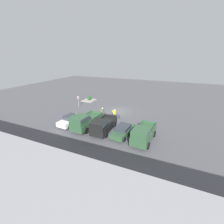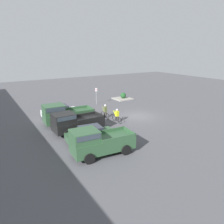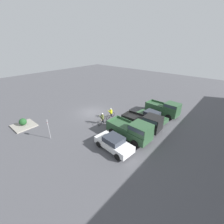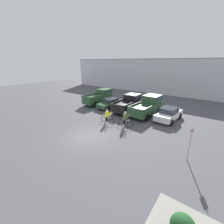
{
  "view_description": "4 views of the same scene",
  "coord_description": "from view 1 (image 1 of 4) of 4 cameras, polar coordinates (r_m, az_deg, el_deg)",
  "views": [
    {
      "loc": [
        -9.47,
        25.11,
        9.95
      ],
      "look_at": [
        -0.31,
        3.98,
        1.2
      ],
      "focal_mm": 24.0,
      "sensor_mm": 36.0,
      "label": 1
    },
    {
      "loc": [
        -20.45,
        16.34,
        8.06
      ],
      "look_at": [
        -0.31,
        3.98,
        1.2
      ],
      "focal_mm": 35.0,
      "sensor_mm": 36.0,
      "label": 2
    },
    {
      "loc": [
        14.27,
        16.6,
        10.3
      ],
      "look_at": [
        -0.31,
        3.98,
        1.2
      ],
      "focal_mm": 24.0,
      "sensor_mm": 36.0,
      "label": 3
    },
    {
      "loc": [
        9.08,
        -8.59,
        6.51
      ],
      "look_at": [
        -0.31,
        3.98,
        1.2
      ],
      "focal_mm": 24.0,
      "sensor_mm": 36.0,
      "label": 4
    }
  ],
  "objects": [
    {
      "name": "cyclist_1",
      "position": [
        25.11,
        1.05,
        -0.63
      ],
      "size": [
        1.83,
        0.46,
        1.59
      ],
      "color": "black",
      "rests_on": "ground_plane"
    },
    {
      "name": "shrub",
      "position": [
        35.5,
        -8.63,
        5.32
      ],
      "size": [
        0.93,
        0.93,
        0.93
      ],
      "color": "#1E4C23",
      "rests_on": "curb_island"
    },
    {
      "name": "fire_lane_sign",
      "position": [
        30.43,
        -12.71,
        4.22
      ],
      "size": [
        0.17,
        0.27,
        2.54
      ],
      "color": "#9E9EA3",
      "rests_on": "ground_plane"
    },
    {
      "name": "pickup_truck_0",
      "position": [
        18.47,
        11.76,
        -8.11
      ],
      "size": [
        2.44,
        5.08,
        2.25
      ],
      "color": "#2D5133",
      "rests_on": "ground_plane"
    },
    {
      "name": "ground_plane",
      "position": [
        28.62,
        2.6,
        0.44
      ],
      "size": [
        80.0,
        80.0,
        0.0
      ],
      "primitive_type": "plane",
      "color": "#4C4C51"
    },
    {
      "name": "pickup_truck_2",
      "position": [
        21.61,
        -10.36,
        -3.42
      ],
      "size": [
        2.54,
        5.48,
        2.34
      ],
      "color": "#2D5133",
      "rests_on": "ground_plane"
    },
    {
      "name": "sedan_0",
      "position": [
        19.9,
        4.25,
        -7.0
      ],
      "size": [
        2.24,
        4.54,
        1.38
      ],
      "color": "#2D5133",
      "rests_on": "ground_plane"
    },
    {
      "name": "sedan_1",
      "position": [
        23.66,
        -15.34,
        -2.88
      ],
      "size": [
        2.26,
        4.39,
        1.49
      ],
      "color": "white",
      "rests_on": "ground_plane"
    },
    {
      "name": "pickup_truck_1",
      "position": [
        20.34,
        -3.57,
        -5.05
      ],
      "size": [
        2.33,
        5.1,
        2.12
      ],
      "color": "black",
      "rests_on": "ground_plane"
    },
    {
      "name": "cyclist_0",
      "position": [
        25.64,
        -3.61,
        -0.08
      ],
      "size": [
        1.78,
        0.46,
        1.69
      ],
      "color": "black",
      "rests_on": "ground_plane"
    },
    {
      "name": "curb_island",
      "position": [
        35.58,
        -8.7,
        4.45
      ],
      "size": [
        2.66,
        2.75,
        0.15
      ],
      "primitive_type": "cube",
      "color": "gray",
      "rests_on": "ground_plane"
    }
  ]
}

